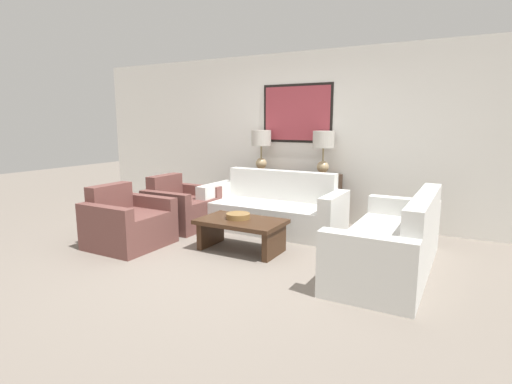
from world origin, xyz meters
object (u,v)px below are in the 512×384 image
Objects in this scene: couch_by_back_wall at (272,210)px; coffee_table at (241,228)px; armchair_near_back_wall at (181,209)px; couch_by_side at (392,244)px; armchair_near_camera at (128,224)px; table_lamp_right at (323,145)px; table_lamp_left at (261,143)px; decorative_bowl at (238,216)px; console_table at (290,196)px.

coffee_table is (0.10, -1.06, -0.01)m from couch_by_back_wall.
couch_by_side is at bearing -5.92° from armchair_near_back_wall.
armchair_near_camera reaches higher than coffee_table.
table_lamp_right is 1.99m from coffee_table.
table_lamp_left reaches higher than couch_by_side.
decorative_bowl is at bearing -20.59° from armchair_near_back_wall.
armchair_near_back_wall is (-1.28, -1.17, -0.11)m from console_table.
console_table reaches higher than armchair_near_back_wall.
armchair_near_back_wall is at bearing -147.07° from table_lamp_right.
armchair_near_back_wall is 1.00× the size of armchair_near_camera.
couch_by_back_wall is 1.03m from decorative_bowl.
couch_by_side is 3.21m from armchair_near_camera.
table_lamp_left reaches higher than couch_by_back_wall.
decorative_bowl is (0.57, -1.66, -0.80)m from table_lamp_left.
table_lamp_right is 2.35m from armchair_near_back_wall.
armchair_near_camera is (-1.31, -0.56, -0.14)m from decorative_bowl.
table_lamp_right is at bearing 131.53° from couch_by_side.
table_lamp_left is at bearing 108.78° from decorative_bowl.
armchair_near_back_wall is at bearing 174.08° from couch_by_side.
console_table is at bearing 90.00° from couch_by_back_wall.
couch_by_back_wall is at bearing 155.19° from couch_by_side.
table_lamp_right reaches higher than couch_by_side.
decorative_bowl is (0.04, -1.66, 0.03)m from console_table.
console_table is 0.76× the size of couch_by_back_wall.
table_lamp_right reaches higher than coffee_table.
couch_by_side is at bearing 6.58° from coffee_table.
table_lamp_left is 2.96m from couch_by_side.
couch_by_side is (1.32, -1.49, -0.93)m from table_lamp_right.
armchair_near_back_wall is (-0.75, -1.17, -0.94)m from table_lamp_left.
couch_by_back_wall is at bearing 91.97° from decorative_bowl.
console_table is 1.75× the size of armchair_near_camera.
console_table is at bearing 141.12° from couch_by_side.
couch_by_side is (2.38, -1.49, -0.93)m from table_lamp_left.
table_lamp_left is 1.00× the size of table_lamp_right.
coffee_table is at bearing -86.68° from console_table.
table_lamp_left reaches higher than armchair_near_camera.
armchair_near_back_wall is at bearing 90.00° from armchair_near_camera.
table_lamp_right reaches higher than console_table.
table_lamp_right reaches higher than armchair_near_camera.
table_lamp_left is (-0.53, 0.00, 0.83)m from console_table.
table_lamp_right is 0.73× the size of armchair_near_back_wall.
decorative_bowl is at bearing -174.72° from couch_by_side.
armchair_near_back_wall is at bearing 159.41° from decorative_bowl.
couch_by_back_wall is (-0.53, -0.64, -0.93)m from table_lamp_right.
couch_by_side is (1.85, -1.49, -0.10)m from console_table.
table_lamp_right is 1.91m from decorative_bowl.
couch_by_back_wall is 1.06m from coffee_table.
table_lamp_left is 1.93m from decorative_bowl.
table_lamp_right is 2.20m from couch_by_side.
table_lamp_right reaches higher than armchair_near_back_wall.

